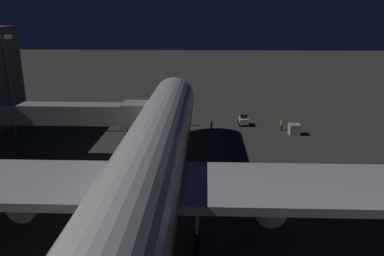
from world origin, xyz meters
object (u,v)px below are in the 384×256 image
object	(u,v)px
traffic_cone_nose_port	(189,129)
apron_floodlight_mast	(8,77)
jet_bridge	(66,114)
airliner_at_gate	(141,187)
ground_crew_near_nose_gear	(282,124)
traffic_cone_nose_starboard	(162,129)
ground_crew_marshaller_fwd	(211,125)
baggage_tug_spare	(244,121)
ground_crew_by_belt_loader	(191,120)
baggage_container_near_belt	(294,129)

from	to	relation	value
traffic_cone_nose_port	apron_floodlight_mast	bearing A→B (deg)	4.43
jet_bridge	traffic_cone_nose_port	xyz separation A→B (m)	(-15.20, -12.81, -5.78)
airliner_at_gate	ground_crew_near_nose_gear	distance (m)	38.48
airliner_at_gate	traffic_cone_nose_starboard	distance (m)	33.97
jet_bridge	ground_crew_marshaller_fwd	bearing A→B (deg)	-145.33
airliner_at_gate	ground_crew_near_nose_gear	xyz separation A→B (m)	(-17.20, -34.06, -4.95)
airliner_at_gate	ground_crew_marshaller_fwd	xyz separation A→B (m)	(-5.79, -33.61, -5.06)
jet_bridge	ground_crew_marshaller_fwd	size ratio (longest dim) A/B	14.53
baggage_tug_spare	ground_crew_by_belt_loader	xyz separation A→B (m)	(9.05, 0.52, 0.16)
ground_crew_marshaller_fwd	jet_bridge	bearing A→B (deg)	34.67
airliner_at_gate	baggage_tug_spare	size ratio (longest dim) A/B	30.49
apron_floodlight_mast	baggage_container_near_belt	size ratio (longest dim) A/B	8.73
traffic_cone_nose_port	traffic_cone_nose_starboard	bearing A→B (deg)	0.00
airliner_at_gate	traffic_cone_nose_port	bearing A→B (deg)	-93.77
jet_bridge	traffic_cone_nose_port	distance (m)	20.70
ground_crew_by_belt_loader	jet_bridge	bearing A→B (deg)	45.93
ground_crew_marshaller_fwd	traffic_cone_nose_starboard	distance (m)	8.02
traffic_cone_nose_starboard	baggage_container_near_belt	bearing A→B (deg)	176.27
ground_crew_near_nose_gear	ground_crew_by_belt_loader	size ratio (longest dim) A/B	1.10
airliner_at_gate	ground_crew_near_nose_gear	bearing A→B (deg)	-116.79
airliner_at_gate	baggage_tug_spare	world-z (taller)	airliner_at_gate
baggage_container_near_belt	airliner_at_gate	bearing A→B (deg)	59.60
jet_bridge	ground_crew_marshaller_fwd	xyz separation A→B (m)	(-18.79, -13.00, -5.13)
airliner_at_gate	jet_bridge	bearing A→B (deg)	-57.75
baggage_container_near_belt	traffic_cone_nose_starboard	bearing A→B (deg)	-3.73
apron_floodlight_mast	baggage_container_near_belt	xyz separation A→B (m)	(-44.30, -0.78, -8.19)
ground_crew_near_nose_gear	jet_bridge	bearing A→B (deg)	24.01
ground_crew_near_nose_gear	ground_crew_marshaller_fwd	size ratio (longest dim) A/B	1.12
apron_floodlight_mast	traffic_cone_nose_port	xyz separation A→B (m)	(-27.70, -2.15, -8.75)
ground_crew_marshaller_fwd	traffic_cone_nose_starboard	bearing A→B (deg)	1.37
baggage_tug_spare	ground_crew_by_belt_loader	world-z (taller)	baggage_tug_spare
baggage_tug_spare	ground_crew_marshaller_fwd	distance (m)	6.45
apron_floodlight_mast	baggage_container_near_belt	bearing A→B (deg)	-179.00
airliner_at_gate	traffic_cone_nose_port	distance (m)	33.97
ground_crew_by_belt_loader	baggage_container_near_belt	bearing A→B (deg)	165.25
baggage_tug_spare	ground_crew_marshaller_fwd	xyz separation A→B (m)	(5.54, 3.30, 0.15)
jet_bridge	baggage_container_near_belt	xyz separation A→B (m)	(-31.81, -11.44, -5.22)
ground_crew_near_nose_gear	traffic_cone_nose_port	bearing A→B (deg)	2.46
airliner_at_gate	traffic_cone_nose_port	xyz separation A→B (m)	(-2.20, -33.42, -5.71)
ground_crew_marshaller_fwd	traffic_cone_nose_port	bearing A→B (deg)	3.04
jet_bridge	traffic_cone_nose_starboard	bearing A→B (deg)	-130.14
airliner_at_gate	baggage_tug_spare	xyz separation A→B (m)	(-11.33, -36.91, -5.21)
traffic_cone_nose_port	jet_bridge	bearing A→B (deg)	40.12
apron_floodlight_mast	baggage_tug_spare	world-z (taller)	apron_floodlight_mast
apron_floodlight_mast	airliner_at_gate	bearing A→B (deg)	129.20
ground_crew_by_belt_loader	apron_floodlight_mast	bearing A→B (deg)	10.46
apron_floodlight_mast	ground_crew_by_belt_loader	world-z (taller)	apron_floodlight_mast
apron_floodlight_mast	traffic_cone_nose_starboard	xyz separation A→B (m)	(-23.30, -2.15, -8.75)
ground_crew_near_nose_gear	baggage_tug_spare	bearing A→B (deg)	-25.89
baggage_tug_spare	traffic_cone_nose_port	distance (m)	9.79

